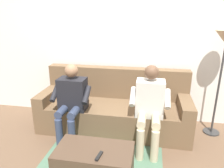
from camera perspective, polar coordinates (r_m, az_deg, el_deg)
ground_plane at (r=2.96m, az=-2.07°, el=-18.33°), size 8.00×8.00×0.00m
back_wall at (r=3.59m, az=1.94°, el=10.21°), size 5.35×0.06×2.51m
couch at (r=3.43m, az=0.63°, el=-6.54°), size 2.31×0.83×0.93m
coffee_table at (r=2.47m, az=-4.71°, el=-20.96°), size 0.82×0.45×0.42m
person_left_seated at (r=2.87m, az=10.07°, el=-5.18°), size 0.53×0.59×1.14m
person_right_seated at (r=3.09m, az=-10.85°, el=-3.76°), size 0.54×0.53×1.10m
remote_black at (r=2.23m, az=-3.51°, el=-18.71°), size 0.05×0.15×0.02m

